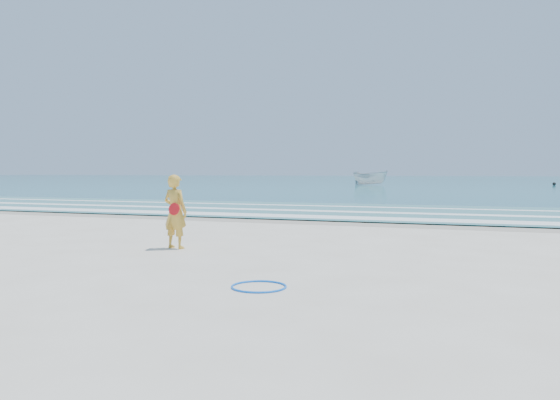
% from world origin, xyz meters
% --- Properties ---
extents(ground, '(400.00, 400.00, 0.00)m').
position_xyz_m(ground, '(0.00, 0.00, 0.00)').
color(ground, silver).
rests_on(ground, ground).
extents(wet_sand, '(400.00, 2.40, 0.00)m').
position_xyz_m(wet_sand, '(0.00, 9.00, 0.00)').
color(wet_sand, '#B2A893').
rests_on(wet_sand, ground).
extents(ocean, '(400.00, 190.00, 0.04)m').
position_xyz_m(ocean, '(0.00, 105.00, 0.02)').
color(ocean, '#19727F').
rests_on(ocean, ground).
extents(shallow, '(400.00, 10.00, 0.01)m').
position_xyz_m(shallow, '(0.00, 14.00, 0.04)').
color(shallow, '#59B7AD').
rests_on(shallow, ocean).
extents(foam_near, '(400.00, 1.40, 0.01)m').
position_xyz_m(foam_near, '(0.00, 10.30, 0.05)').
color(foam_near, white).
rests_on(foam_near, shallow).
extents(foam_mid, '(400.00, 0.90, 0.01)m').
position_xyz_m(foam_mid, '(0.00, 13.20, 0.05)').
color(foam_mid, white).
rests_on(foam_mid, shallow).
extents(foam_far, '(400.00, 0.60, 0.01)m').
position_xyz_m(foam_far, '(0.00, 16.50, 0.05)').
color(foam_far, white).
rests_on(foam_far, shallow).
extents(hoop, '(0.99, 0.99, 0.03)m').
position_xyz_m(hoop, '(2.36, -1.65, 0.02)').
color(hoop, '#0D6CF5').
rests_on(hoop, ground).
extents(boat, '(5.00, 3.04, 1.81)m').
position_xyz_m(boat, '(-6.96, 58.13, 0.95)').
color(boat, silver).
rests_on(boat, ocean).
extents(buoy, '(0.41, 0.41, 0.41)m').
position_xyz_m(buoy, '(14.17, 63.14, 0.24)').
color(buoy, black).
rests_on(buoy, ocean).
extents(woman, '(0.66, 0.49, 1.66)m').
position_xyz_m(woman, '(-0.95, 1.55, 0.83)').
color(woman, gold).
rests_on(woman, ground).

